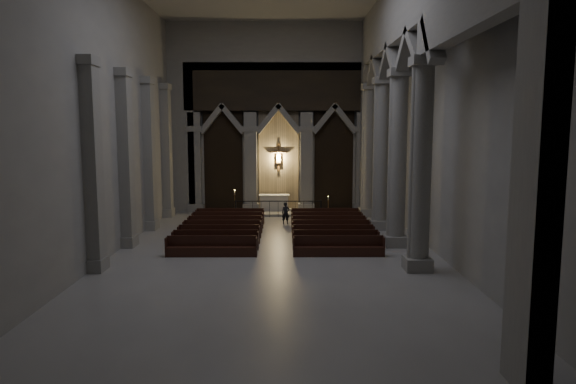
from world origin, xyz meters
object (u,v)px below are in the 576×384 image
Objects in this scene: candle_stand_left at (235,209)px; pews at (277,232)px; worshipper at (286,213)px; altar at (274,202)px; candle_stand_right at (328,212)px; altar_rail at (278,206)px.

candle_stand_left is 0.17× the size of pews.
candle_stand_left reaches higher than worshipper.
altar is at bearing 93.23° from worshipper.
candle_stand_right is at bearing 61.49° from pews.
altar is 0.37× the size of altar_rail.
altar_rail is at bearing -12.64° from candle_stand_left.
candle_stand_left is 6.95m from pews.
worshipper is (-2.58, -2.00, 0.26)m from candle_stand_right.
candle_stand_left is 1.29× the size of worshipper.
worshipper reaches higher than altar_rail.
pews is (0.00, -5.80, -0.41)m from altar_rail.
worshipper is (3.16, -2.82, 0.19)m from candle_stand_left.
candle_stand_left is at bearing 131.26° from worshipper.
altar reaches higher than altar_rail.
altar is 1.47× the size of candle_stand_right.
altar reaches higher than pews.
pews is at bearing -90.00° from altar_rail.
candle_stand_right is 1.07× the size of worshipper.
pews is (-3.03, -5.58, -0.08)m from candle_stand_right.
candle_stand_left is (-2.70, 0.61, -0.26)m from altar_rail.
candle_stand_left is 5.79m from candle_stand_right.
candle_stand_right reaches higher than worshipper.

